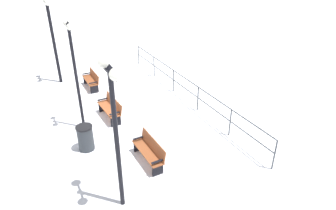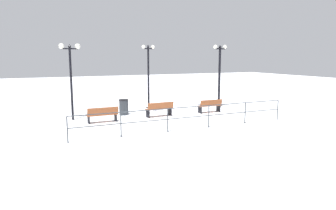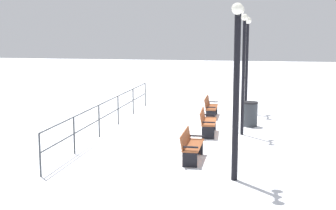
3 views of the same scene
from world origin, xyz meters
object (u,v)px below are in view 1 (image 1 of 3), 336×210
(lamppost_middle, at_px, (74,62))
(trash_bin, at_px, (86,138))
(bench_nearest, at_px, (92,80))
(lamppost_far, at_px, (114,110))
(lamppost_near, at_px, (52,30))
(bench_second, at_px, (111,108))
(bench_third, at_px, (150,150))

(lamppost_middle, xyz_separation_m, trash_bin, (0.26, 1.54, -2.33))
(bench_nearest, height_order, lamppost_far, lamppost_far)
(lamppost_middle, height_order, lamppost_far, lamppost_middle)
(trash_bin, bearing_deg, lamppost_far, 94.78)
(lamppost_near, height_order, lamppost_far, lamppost_near)
(lamppost_middle, relative_size, trash_bin, 4.44)
(lamppost_near, xyz_separation_m, lamppost_far, (0.00, 9.84, 0.23))
(bench_nearest, relative_size, bench_second, 0.94)
(bench_nearest, xyz_separation_m, lamppost_far, (1.33, 8.29, 2.59))
(bench_third, relative_size, trash_bin, 1.77)
(bench_nearest, relative_size, lamppost_far, 0.37)
(lamppost_far, relative_size, trash_bin, 4.44)
(bench_nearest, bearing_deg, lamppost_far, 80.47)
(bench_third, relative_size, lamppost_middle, 0.40)
(trash_bin, bearing_deg, lamppost_near, -92.17)
(bench_third, height_order, trash_bin, trash_bin)
(bench_second, height_order, trash_bin, trash_bin)
(bench_second, xyz_separation_m, bench_third, (-0.24, 3.46, -0.02))
(bench_third, relative_size, lamppost_near, 0.39)
(bench_third, distance_m, lamppost_near, 8.92)
(bench_second, bearing_deg, lamppost_near, -79.33)
(bench_second, distance_m, lamppost_middle, 2.65)
(bench_third, bearing_deg, bench_nearest, -90.03)
(trash_bin, bearing_deg, bench_nearest, -106.90)
(bench_second, height_order, lamppost_far, lamppost_far)
(lamppost_near, xyz_separation_m, trash_bin, (0.26, 6.77, -2.33))
(bench_third, height_order, lamppost_far, lamppost_far)
(bench_second, distance_m, trash_bin, 2.30)
(bench_nearest, bearing_deg, bench_second, 88.00)
(lamppost_near, height_order, trash_bin, lamppost_near)
(bench_nearest, xyz_separation_m, bench_third, (-0.15, 6.92, 0.00))
(bench_second, relative_size, lamppost_middle, 0.40)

